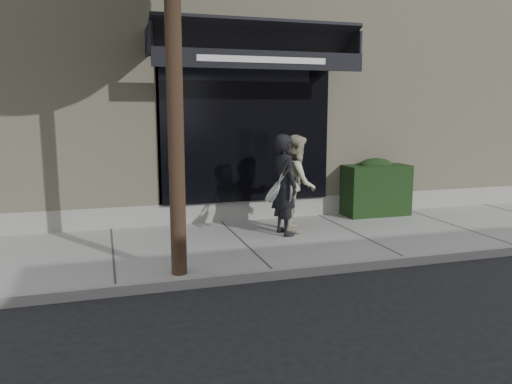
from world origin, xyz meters
name	(u,v)px	position (x,y,z in m)	size (l,w,h in m)	color
ground	(354,239)	(0.00, 0.00, 0.00)	(80.00, 80.00, 0.00)	black
sidewalk	(354,236)	(0.00, 0.00, 0.06)	(20.00, 3.00, 0.12)	#9E9D98
curb	(406,261)	(0.00, -1.55, 0.07)	(20.00, 0.10, 0.14)	gray
building_facade	(265,89)	(-0.01, 4.96, 2.74)	(14.30, 8.04, 5.64)	#C4B995
hedge	(375,188)	(1.10, 1.25, 0.66)	(1.30, 0.70, 1.14)	black
pedestrian_front	(284,185)	(-1.20, 0.24, 0.97)	(0.70, 0.84, 1.69)	black
pedestrian_back	(296,183)	(-0.90, 0.47, 0.95)	(0.83, 1.00, 1.67)	beige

